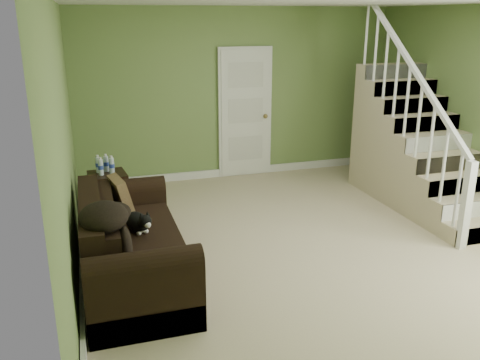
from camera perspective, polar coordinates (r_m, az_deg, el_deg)
floor at (r=5.86m, az=7.72°, el=-6.97°), size 5.00×5.50×0.01m
ceiling at (r=5.33m, az=8.94°, el=19.33°), size 5.00×5.50×0.01m
wall_back at (r=7.98m, az=-0.20°, el=9.61°), size 5.00×0.04×2.60m
wall_left at (r=4.94m, az=-19.02°, el=3.49°), size 0.04×5.50×2.60m
baseboard_back at (r=8.22m, az=-0.13°, el=1.00°), size 5.00×0.04×0.12m
baseboard_left at (r=5.37m, az=-17.36°, el=-9.41°), size 0.04×5.50×0.12m
door at (r=8.01m, az=0.59°, el=7.52°), size 0.86×0.12×2.02m
staircase at (r=7.41m, az=18.94°, el=2.80°), size 1.00×2.51×2.82m
sofa at (r=5.03m, az=-12.41°, el=-7.55°), size 0.92×2.14×0.85m
side_table at (r=6.76m, az=-14.53°, el=-1.35°), size 0.50×0.50×0.78m
cat at (r=5.01m, az=-11.43°, el=-4.69°), size 0.33×0.51×0.25m
banana at (r=4.44m, az=-10.00°, el=-8.56°), size 0.08×0.22×0.06m
throw_pillow at (r=5.51m, az=-13.15°, el=-1.71°), size 0.27×0.43×0.41m
throw_blanket at (r=4.34m, az=-15.07°, el=-3.99°), size 0.46×0.57×0.22m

